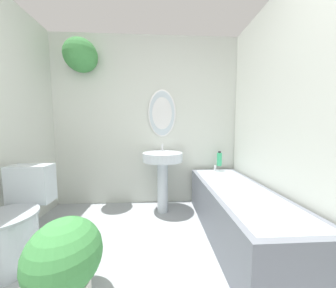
{
  "coord_description": "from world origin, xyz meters",
  "views": [
    {
      "loc": [
        0.17,
        -0.17,
        1.1
      ],
      "look_at": [
        0.26,
        1.42,
        0.96
      ],
      "focal_mm": 18.0,
      "sensor_mm": 36.0,
      "label": 1
    }
  ],
  "objects_px": {
    "shampoo_bottle": "(219,159)",
    "pedestal_sink": "(163,166)",
    "bathtub": "(237,211)",
    "potted_plant": "(65,260)",
    "toilet": "(13,226)"
  },
  "relations": [
    {
      "from": "pedestal_sink",
      "to": "bathtub",
      "type": "distance_m",
      "value": 1.0
    },
    {
      "from": "toilet",
      "to": "pedestal_sink",
      "type": "xyz_separation_m",
      "value": [
        1.24,
        0.79,
        0.31
      ]
    },
    {
      "from": "toilet",
      "to": "bathtub",
      "type": "xyz_separation_m",
      "value": [
        1.99,
        0.23,
        -0.04
      ]
    },
    {
      "from": "bathtub",
      "to": "shampoo_bottle",
      "type": "relative_size",
      "value": 7.81
    },
    {
      "from": "shampoo_bottle",
      "to": "potted_plant",
      "type": "distance_m",
      "value": 1.98
    },
    {
      "from": "shampoo_bottle",
      "to": "pedestal_sink",
      "type": "bearing_deg",
      "value": -169.77
    },
    {
      "from": "pedestal_sink",
      "to": "toilet",
      "type": "bearing_deg",
      "value": -147.61
    },
    {
      "from": "toilet",
      "to": "potted_plant",
      "type": "distance_m",
      "value": 0.73
    },
    {
      "from": "toilet",
      "to": "potted_plant",
      "type": "relative_size",
      "value": 1.38
    },
    {
      "from": "bathtub",
      "to": "shampoo_bottle",
      "type": "height_order",
      "value": "shampoo_bottle"
    },
    {
      "from": "pedestal_sink",
      "to": "potted_plant",
      "type": "relative_size",
      "value": 1.6
    },
    {
      "from": "bathtub",
      "to": "shampoo_bottle",
      "type": "distance_m",
      "value": 0.82
    },
    {
      "from": "bathtub",
      "to": "pedestal_sink",
      "type": "bearing_deg",
      "value": 143.37
    },
    {
      "from": "toilet",
      "to": "pedestal_sink",
      "type": "distance_m",
      "value": 1.5
    },
    {
      "from": "bathtub",
      "to": "potted_plant",
      "type": "xyz_separation_m",
      "value": [
        -1.37,
        -0.62,
        0.04
      ]
    }
  ]
}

